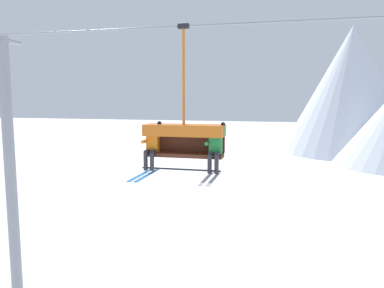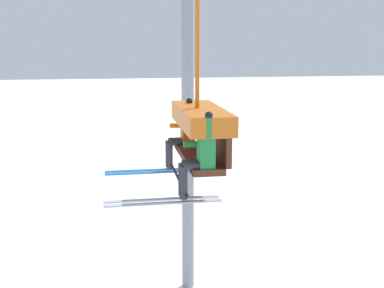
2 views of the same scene
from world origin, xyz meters
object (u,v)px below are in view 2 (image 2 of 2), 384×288
Objects in this scene: lift_tower_near at (187,136)px; skier_green at (198,155)px; chairlift_chair at (202,124)px; skier_orange at (181,133)px.

lift_tower_near reaches higher than skier_green.
lift_tower_near is at bearing 173.35° from chairlift_chair.
skier_orange and skier_green have the same top height.
skier_green is at bearing -7.58° from lift_tower_near.
chairlift_chair is at bearing 14.11° from skier_orange.
lift_tower_near is 2.47× the size of chairlift_chair.
skier_orange is at bearing -10.00° from lift_tower_near.
skier_green is (6.95, -0.92, 1.07)m from lift_tower_near.
chairlift_chair is 2.18× the size of skier_orange.
lift_tower_near is 5.39× the size of skier_orange.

